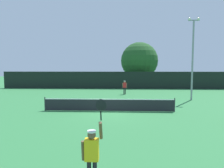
# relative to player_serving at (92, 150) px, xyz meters

# --- Properties ---
(ground_plane) EXTENTS (120.00, 120.00, 0.00)m
(ground_plane) POSITION_rel_player_serving_xyz_m (-0.14, 9.82, -1.09)
(ground_plane) COLOR #2D723D
(tennis_net) EXTENTS (10.11, 0.08, 1.07)m
(tennis_net) POSITION_rel_player_serving_xyz_m (-0.14, 9.82, -0.58)
(tennis_net) COLOR #232328
(tennis_net) RESTS_ON ground
(perimeter_fence) EXTENTS (36.68, 0.12, 2.74)m
(perimeter_fence) POSITION_rel_player_serving_xyz_m (-0.14, 26.50, 0.28)
(perimeter_fence) COLOR black
(perimeter_fence) RESTS_ON ground
(player_serving) EXTENTS (0.68, 0.39, 2.49)m
(player_serving) POSITION_rel_player_serving_xyz_m (0.00, 0.00, 0.00)
(player_serving) COLOR yellow
(player_serving) RESTS_ON ground
(player_receiving) EXTENTS (0.57, 0.25, 1.71)m
(player_receiving) POSITION_rel_player_serving_xyz_m (1.26, 19.69, -0.04)
(player_receiving) COLOR red
(player_receiving) RESTS_ON ground
(tennis_ball) EXTENTS (0.07, 0.07, 0.07)m
(tennis_ball) POSITION_rel_player_serving_xyz_m (2.12, 12.48, -1.06)
(tennis_ball) COLOR #CCE033
(tennis_ball) RESTS_ON ground
(light_pole) EXTENTS (1.18, 0.28, 8.41)m
(light_pole) POSITION_rel_player_serving_xyz_m (8.13, 15.53, 3.68)
(light_pole) COLOR gray
(light_pole) RESTS_ON ground
(large_tree) EXTENTS (6.62, 6.62, 7.94)m
(large_tree) POSITION_rel_player_serving_xyz_m (4.11, 30.79, 3.53)
(large_tree) COLOR brown
(large_tree) RESTS_ON ground
(parked_car_near) EXTENTS (2.47, 4.43, 1.69)m
(parked_car_near) POSITION_rel_player_serving_xyz_m (-8.36, 35.32, -0.32)
(parked_car_near) COLOR navy
(parked_car_near) RESTS_ON ground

